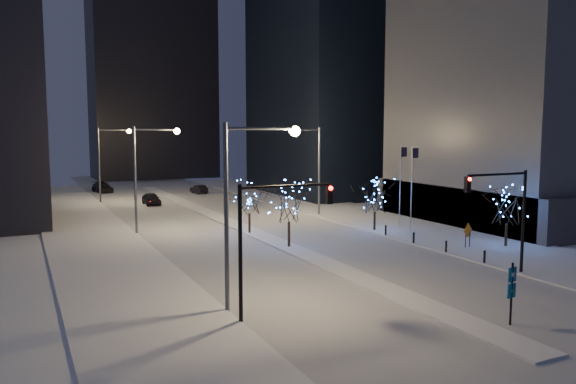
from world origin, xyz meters
TOP-DOWN VIEW (x-y plane):
  - ground at (0.00, 0.00)m, footprint 160.00×160.00m
  - road at (0.00, 35.00)m, footprint 20.00×130.00m
  - median at (0.00, 30.00)m, footprint 2.00×80.00m
  - east_sidewalk at (15.00, 20.00)m, footprint 10.00×90.00m
  - west_sidewalk at (-14.00, 20.00)m, footprint 8.00×90.00m
  - midrise_block at (34.00, 18.00)m, footprint 30.00×22.00m
  - plinth at (34.00, 18.00)m, footprint 30.00×24.00m
  - horizon_block at (6.00, 92.00)m, footprint 24.00×14.00m
  - street_lamp_w_near at (-8.94, 2.00)m, footprint 4.40×0.56m
  - street_lamp_w_mid at (-8.94, 27.00)m, footprint 4.40×0.56m
  - street_lamp_w_far at (-8.94, 52.00)m, footprint 4.40×0.56m
  - street_lamp_east at (10.08, 30.00)m, footprint 3.90×0.56m
  - traffic_signal_west at (-8.44, -0.00)m, footprint 5.26×0.43m
  - traffic_signal_east at (8.94, 1.00)m, footprint 5.26×0.43m
  - flagpoles at (13.37, 17.25)m, footprint 1.35×2.60m
  - bollards at (10.20, 10.00)m, footprint 0.16×12.16m
  - car_near at (-4.22, 47.58)m, footprint 1.87×4.61m
  - car_mid at (5.30, 57.95)m, footprint 1.88×4.08m
  - car_far at (-7.90, 65.93)m, footprint 3.05×5.73m
  - holiday_tree_median_near at (0.06, 15.28)m, footprint 4.12×4.12m
  - holiday_tree_median_far at (-0.50, 22.54)m, footprint 4.13×4.13m
  - holiday_tree_plaza_near at (16.28, 7.73)m, footprint 4.81×4.81m
  - holiday_tree_plaza_far at (10.85, 18.73)m, footprint 4.61×4.61m
  - wayfinding_sign at (1.93, -6.00)m, footprint 0.56×0.14m
  - construction_sign at (13.00, 8.65)m, footprint 1.17×0.40m

SIDE VIEW (x-z plane):
  - ground at x=0.00m, z-range 0.00..0.00m
  - road at x=0.00m, z-range 0.00..0.02m
  - median at x=0.00m, z-range 0.00..0.15m
  - east_sidewalk at x=15.00m, z-range 0.00..0.15m
  - west_sidewalk at x=-14.00m, z-range 0.00..0.15m
  - bollards at x=10.20m, z-range 0.15..1.05m
  - car_mid at x=5.30m, z-range 0.00..1.30m
  - car_near at x=-4.22m, z-range 0.00..1.57m
  - car_far at x=-7.90m, z-range 0.00..1.58m
  - construction_sign at x=13.00m, z-range 0.35..2.36m
  - wayfinding_sign at x=1.93m, z-range 0.36..3.51m
  - plinth at x=34.00m, z-range 0.00..4.00m
  - holiday_tree_plaza_far at x=10.85m, z-range 0.86..5.65m
  - holiday_tree_plaza_near at x=16.28m, z-range 0.92..5.92m
  - holiday_tree_median_far at x=-0.50m, z-range 0.90..6.01m
  - holiday_tree_median_near at x=0.06m, z-range 1.02..6.41m
  - traffic_signal_west at x=-8.44m, z-range 1.26..8.26m
  - traffic_signal_east at x=8.94m, z-range 1.26..8.26m
  - flagpoles at x=13.37m, z-range 0.80..8.80m
  - street_lamp_east at x=10.08m, z-range 1.45..11.45m
  - street_lamp_w_near at x=-8.94m, z-range 1.50..11.50m
  - street_lamp_w_mid at x=-8.94m, z-range 1.50..11.50m
  - street_lamp_w_far at x=-8.94m, z-range 1.50..11.50m
  - midrise_block at x=34.00m, z-range 0.00..30.00m
  - horizon_block at x=6.00m, z-range 0.00..42.00m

